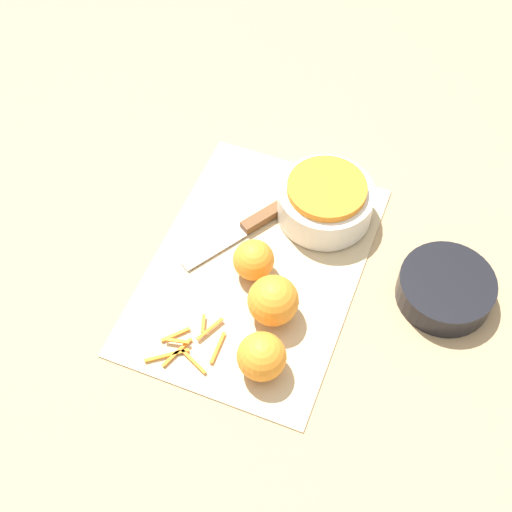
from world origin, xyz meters
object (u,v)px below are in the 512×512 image
Objects in this scene: orange_left at (253,260)px; orange_back at (273,301)px; bowl_dark at (445,289)px; bowl_speckled at (325,200)px; knife at (253,224)px; orange_right at (262,357)px.

orange_left is 0.08m from orange_back.
bowl_dark is 2.28× the size of orange_left.
bowl_speckled is 0.17m from orange_left.
bowl_speckled is 0.87× the size of knife.
orange_right is 0.92× the size of orange_back.
orange_left is at bearing -137.48° from orange_back.
knife is at bearing -92.74° from bowl_dark.
bowl_speckled is 0.24m from bowl_dark.
knife is 2.35× the size of orange_back.
bowl_dark is (0.09, 0.23, -0.02)m from bowl_speckled.
orange_left is at bearing -154.39° from orange_right.
knife is 0.26m from orange_right.
bowl_speckled is at bearing 176.66° from orange_back.
bowl_speckled is at bearing -110.54° from bowl_dark.
bowl_speckled reaches higher than orange_left.
orange_back is at bearing -3.34° from bowl_speckled.
knife is (0.07, -0.10, -0.03)m from bowl_speckled.
bowl_dark is 0.33m from knife.
orange_right is (0.24, 0.11, 0.03)m from knife.
bowl_speckled reaches higher than bowl_dark.
orange_back is (0.06, 0.06, 0.01)m from orange_left.
bowl_dark is 1.91× the size of orange_back.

